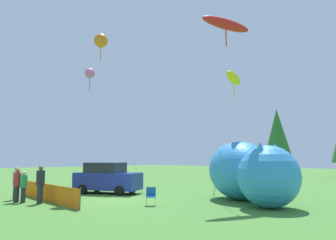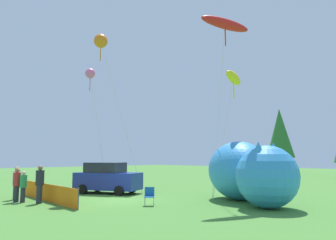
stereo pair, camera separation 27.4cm
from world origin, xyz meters
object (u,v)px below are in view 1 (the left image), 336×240
spectator_in_white_shirt (17,184)px  kite_orange_flower (101,41)px  folding_chair (151,195)px  spectator_in_black_shirt (40,183)px  spectator_in_blue_shirt (16,182)px  kite_yellow_hero (234,79)px  inflatable_cat (248,173)px  parked_car (107,178)px  kite_pink_octopus (90,74)px  spectator_in_yellow_shirt (24,185)px  kite_red_lizard (226,25)px

spectator_in_white_shirt → kite_orange_flower: (0.35, 4.68, 8.76)m
folding_chair → spectator_in_white_shirt: size_ratio=0.50×
spectator_in_black_shirt → spectator_in_blue_shirt: bearing=-174.2°
folding_chair → kite_yellow_hero: kite_yellow_hero is taller
kite_yellow_hero → spectator_in_blue_shirt: bearing=-125.4°
folding_chair → inflatable_cat: (2.76, 4.30, 0.97)m
parked_car → spectator_in_blue_shirt: (-1.00, -5.34, 0.01)m
parked_car → kite_pink_octopus: 7.68m
kite_pink_octopus → inflatable_cat: bearing=13.6°
spectator_in_yellow_shirt → kite_red_lizard: (7.03, 8.17, 9.00)m
inflatable_cat → kite_orange_flower: bearing=-122.0°
folding_chair → spectator_in_blue_shirt: size_ratio=0.48×
inflatable_cat → folding_chair: bearing=-89.0°
inflatable_cat → kite_red_lizard: bearing=-145.3°
parked_car → kite_pink_octopus: size_ratio=0.52×
spectator_in_black_shirt → kite_red_lizard: (6.07, 7.74, 8.84)m
spectator_in_blue_shirt → kite_orange_flower: kite_orange_flower is taller
spectator_in_yellow_shirt → kite_pink_octopus: kite_pink_octopus is taller
spectator_in_white_shirt → kite_pink_octopus: 9.62m
spectator_in_white_shirt → kite_orange_flower: bearing=85.7°
inflatable_cat → spectator_in_yellow_shirt: size_ratio=4.23×
folding_chair → spectator_in_black_shirt: size_ratio=0.46×
folding_chair → spectator_in_white_shirt: (-5.77, -4.08, 0.45)m
inflatable_cat → kite_pink_octopus: bearing=-132.7°
inflatable_cat → spectator_in_blue_shirt: inflatable_cat is taller
folding_chair → kite_orange_flower: bearing=-142.5°
inflatable_cat → kite_orange_flower: 12.18m
spectator_in_blue_shirt → folding_chair: bearing=28.3°
spectator_in_blue_shirt → spectator_in_white_shirt: spectator_in_blue_shirt is taller
kite_pink_octopus → kite_red_lizard: 10.36m
spectator_in_blue_shirt → spectator_in_yellow_shirt: bearing=-7.3°
spectator_in_blue_shirt → kite_pink_octopus: 9.14m
folding_chair → kite_pink_octopus: 11.46m
kite_yellow_hero → kite_red_lizard: size_ratio=0.75×
kite_pink_octopus → spectator_in_yellow_shirt: bearing=-62.6°
folding_chair → kite_red_lizard: (1.62, 4.28, 9.37)m
spectator_in_yellow_shirt → kite_orange_flower: 9.91m
folding_chair → inflatable_cat: bearing=101.2°
kite_red_lizard → spectator_in_yellow_shirt: bearing=-130.7°
parked_car → folding_chair: bearing=-40.7°
kite_pink_octopus → spectator_in_blue_shirt: bearing=-75.4°
kite_orange_flower → kite_red_lizard: bearing=27.6°
kite_yellow_hero → kite_pink_octopus: bearing=-150.0°
folding_chair → kite_red_lizard: 10.43m
spectator_in_black_shirt → kite_orange_flower: kite_orange_flower is taller
inflatable_cat → spectator_in_blue_shirt: (-9.64, -8.01, -0.49)m
parked_car → kite_yellow_hero: 10.35m
spectator_in_white_shirt → spectator_in_blue_shirt: bearing=161.1°
inflatable_cat → spectator_in_white_shirt: bearing=-101.8°
kite_orange_flower → spectator_in_black_shirt: bearing=-76.5°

